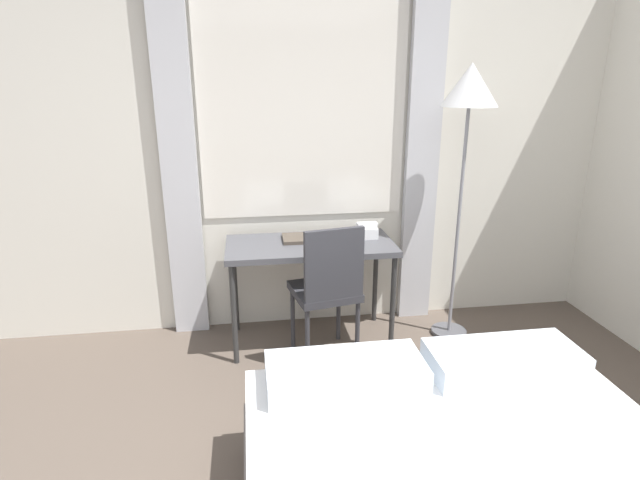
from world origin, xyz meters
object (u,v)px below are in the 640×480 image
at_px(desk, 310,252).
at_px(desk_chair, 328,285).
at_px(standing_lamp, 469,103).
at_px(book, 298,238).
at_px(telephone, 367,230).

relative_size(desk, desk_chair, 1.20).
distance_m(standing_lamp, book, 1.43).
bearing_deg(desk, desk_chair, -75.14).
height_order(telephone, book, telephone).
xyz_separation_m(telephone, book, (-0.49, -0.02, -0.03)).
distance_m(desk_chair, telephone, 0.57).
height_order(desk, telephone, telephone).
relative_size(desk, book, 5.21).
distance_m(telephone, book, 0.49).
bearing_deg(desk_chair, telephone, 37.66).
bearing_deg(desk_chair, desk, 94.06).
xyz_separation_m(desk, book, (-0.07, 0.08, 0.08)).
bearing_deg(telephone, standing_lamp, -14.56).
bearing_deg(book, standing_lamp, -7.24).
bearing_deg(desk_chair, book, 101.56).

